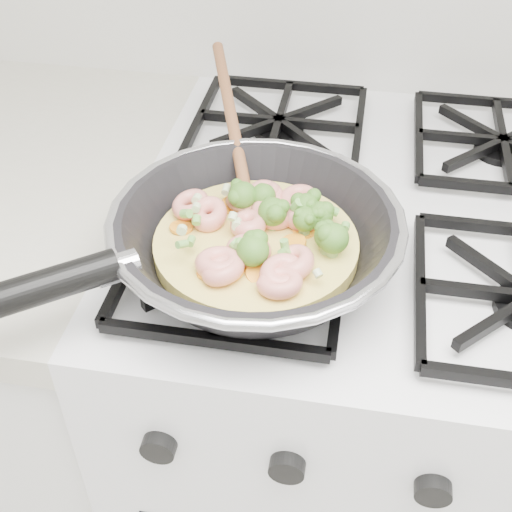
# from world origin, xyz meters

# --- Properties ---
(stove) EXTENTS (0.60, 0.60, 0.92)m
(stove) POSITION_xyz_m (0.00, 1.70, 0.46)
(stove) COLOR white
(stove) RESTS_ON ground
(skillet) EXTENTS (0.42, 0.52, 0.10)m
(skillet) POSITION_xyz_m (-0.13, 1.55, 0.96)
(skillet) COLOR black
(skillet) RESTS_ON stove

